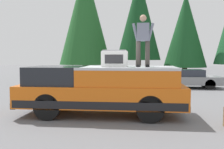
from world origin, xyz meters
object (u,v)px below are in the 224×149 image
Objects in this scene: pickup_truck at (102,90)px; parked_car_grey at (186,79)px; compressor_unit at (115,58)px; parked_car_black at (109,78)px; person_on_truck_bed at (143,39)px.

parked_car_grey is at bearing -28.28° from pickup_truck.
parked_car_black is at bearing 7.83° from compressor_unit.
parked_car_grey is (7.97, -2.87, -1.97)m from person_on_truck_bed.
parked_car_grey and parked_car_black have the same top height.
pickup_truck is 2.17m from person_on_truck_bed.
pickup_truck reaches higher than parked_car_black.
compressor_unit is 8.90m from parked_car_grey.
compressor_unit reaches higher than pickup_truck.
pickup_truck is at bearing -175.27° from parked_car_black.
pickup_truck is 1.35× the size of parked_car_black.
parked_car_grey is (7.94, -3.80, -1.35)m from compressor_unit.
compressor_unit is 8.22m from parked_car_black.
pickup_truck is at bearing 151.72° from parked_car_grey.
parked_car_black is at bearing 4.73° from pickup_truck.
person_on_truck_bed is at bearing -91.77° from compressor_unit.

